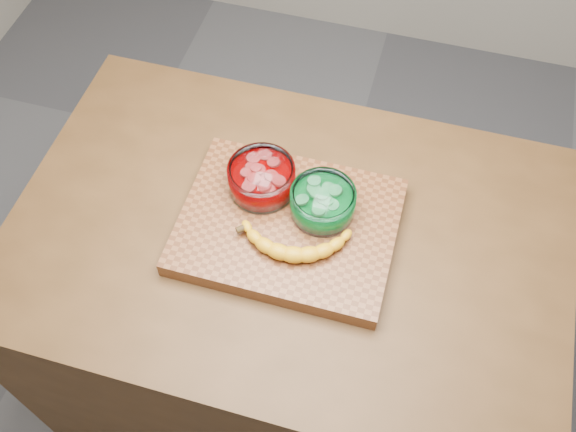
# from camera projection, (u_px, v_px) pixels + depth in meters

# --- Properties ---
(ground) EXTENTS (3.50, 3.50, 0.00)m
(ground) POSITION_uv_depth(u_px,v_px,m) (288.00, 376.00, 2.12)
(ground) COLOR #57575B
(ground) RESTS_ON ground
(counter) EXTENTS (1.20, 0.80, 0.90)m
(counter) POSITION_uv_depth(u_px,v_px,m) (288.00, 319.00, 1.75)
(counter) COLOR #4C2F16
(counter) RESTS_ON ground
(cutting_board) EXTENTS (0.45, 0.35, 0.04)m
(cutting_board) POSITION_uv_depth(u_px,v_px,m) (288.00, 226.00, 1.36)
(cutting_board) COLOR brown
(cutting_board) RESTS_ON counter
(bowl_red) EXTENTS (0.14, 0.14, 0.07)m
(bowl_red) POSITION_uv_depth(u_px,v_px,m) (262.00, 178.00, 1.36)
(bowl_red) COLOR white
(bowl_red) RESTS_ON cutting_board
(bowl_green) EXTENTS (0.14, 0.14, 0.06)m
(bowl_green) POSITION_uv_depth(u_px,v_px,m) (323.00, 202.00, 1.33)
(bowl_green) COLOR white
(bowl_green) RESTS_ON cutting_board
(banana) EXTENTS (0.26, 0.13, 0.04)m
(banana) POSITION_uv_depth(u_px,v_px,m) (294.00, 239.00, 1.30)
(banana) COLOR orange
(banana) RESTS_ON cutting_board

